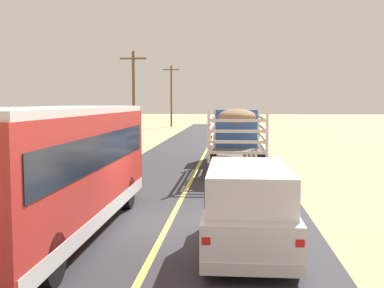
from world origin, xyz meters
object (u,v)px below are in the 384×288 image
object	(u,v)px
suv_near	(248,204)
livestock_truck	(236,131)
power_pole_mid	(134,94)
bus	(54,167)
power_pole_far	(171,94)

from	to	relation	value
suv_near	livestock_truck	world-z (taller)	livestock_truck
suv_near	power_pole_mid	bearing A→B (deg)	106.33
livestock_truck	bus	world-z (taller)	bus
power_pole_mid	livestock_truck	bearing A→B (deg)	-58.08
livestock_truck	power_pole_mid	bearing A→B (deg)	121.92
suv_near	bus	xyz separation A→B (m)	(-4.75, 0.86, 0.66)
power_pole_mid	power_pole_far	distance (m)	25.20
power_pole_mid	bus	bearing A→B (deg)	-82.42
power_pole_far	suv_near	bearing A→B (deg)	-81.09
bus	power_pole_mid	bearing A→B (deg)	97.58
bus	power_pole_mid	distance (m)	28.45
bus	livestock_truck	bearing A→B (deg)	72.52
suv_near	power_pole_far	distance (m)	54.93
bus	power_pole_far	world-z (taller)	power_pole_far
suv_near	power_pole_mid	xyz separation A→B (m)	(-8.49, 28.97, 2.96)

